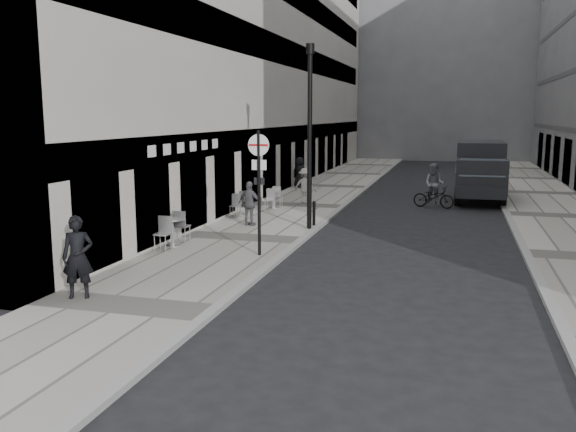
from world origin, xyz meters
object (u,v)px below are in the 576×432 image
object	(u,v)px
sign_post	(259,176)
lamppost	(310,127)
walking_man	(78,257)
panel_van	(480,168)
cyclist	(434,191)

from	to	relation	value
sign_post	lamppost	world-z (taller)	lamppost
walking_man	panel_van	size ratio (longest dim) A/B	0.31
panel_van	cyclist	world-z (taller)	panel_van
sign_post	cyclist	distance (m)	12.49
walking_man	lamppost	distance (m)	10.46
walking_man	panel_van	world-z (taller)	panel_van
cyclist	panel_van	bearing A→B (deg)	71.64
lamppost	walking_man	bearing A→B (deg)	-107.25
sign_post	lamppost	xyz separation A→B (m)	(0.40, 4.58, 1.29)
walking_man	panel_van	bearing A→B (deg)	41.25
walking_man	cyclist	size ratio (longest dim) A/B	0.93
sign_post	cyclist	bearing A→B (deg)	68.13
walking_man	panel_van	xyz separation A→B (m)	(9.20, 19.68, 0.55)
walking_man	sign_post	size ratio (longest dim) A/B	0.52
walking_man	cyclist	distance (m)	18.06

